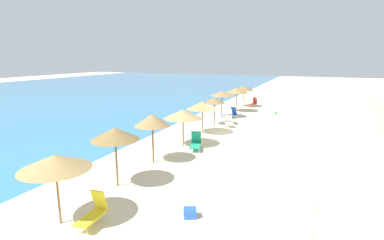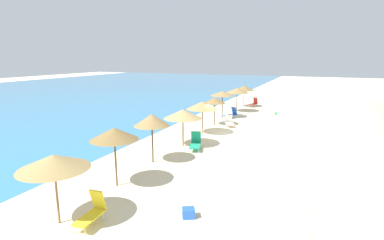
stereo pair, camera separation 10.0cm
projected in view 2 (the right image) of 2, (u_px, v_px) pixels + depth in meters
ground_plane at (224, 134)px, 24.66m from camera, size 160.00×160.00×0.00m
dune_ridge at (369, 140)px, 18.31m from camera, size 38.60×8.15×2.51m
beach_umbrella_0 at (54, 162)px, 10.95m from camera, size 2.58×2.58×2.71m
beach_umbrella_1 at (114, 134)px, 14.23m from camera, size 2.30×2.30×2.91m
beach_umbrella_2 at (152, 120)px, 17.53m from camera, size 2.10×2.10×2.93m
beach_umbrella_3 at (183, 114)px, 20.86m from camera, size 2.66×2.66×2.62m
beach_umbrella_4 at (203, 105)px, 24.24m from camera, size 2.64×2.64×2.68m
beach_umbrella_5 at (215, 100)px, 27.30m from camera, size 1.96×1.96×2.60m
beach_umbrella_6 at (222, 93)px, 30.72m from camera, size 2.49×2.49×2.77m
beach_umbrella_7 at (237, 90)px, 34.06m from camera, size 2.62×2.62×2.76m
beach_umbrella_8 at (244, 88)px, 37.62m from camera, size 2.49×2.49×2.65m
lounge_chair_0 at (92, 211)px, 11.28m from camera, size 1.42×0.67×1.24m
lounge_chair_1 at (231, 114)px, 30.78m from camera, size 1.64×1.38×1.15m
lounge_chair_2 at (195, 143)px, 20.57m from camera, size 1.77×1.15×1.13m
lounge_chair_3 at (254, 103)px, 38.01m from camera, size 1.44×1.06×1.16m
lounge_chair_4 at (229, 122)px, 27.19m from camera, size 1.52×1.18×1.01m
beach_ball at (276, 113)px, 32.91m from camera, size 0.30×0.30×0.30m
cooler_box at (189, 213)px, 11.80m from camera, size 0.60×0.63×0.38m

